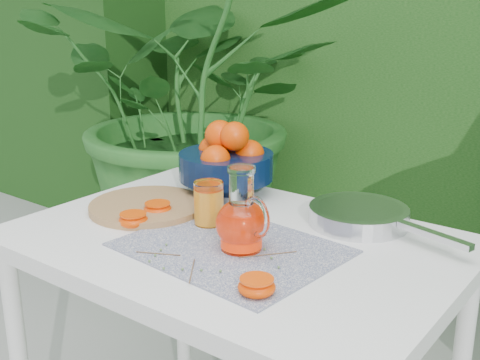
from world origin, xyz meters
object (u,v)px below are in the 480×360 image
Objects in this scene: fruit_bowl at (227,160)px; juice_pitcher at (242,221)px; cutting_board at (147,206)px; white_table at (235,269)px; saute_pan at (360,215)px.

fruit_bowl is 1.67× the size of juice_pitcher.
fruit_bowl is at bearing 72.61° from cutting_board.
juice_pitcher is at bearing -9.98° from cutting_board.
white_table is at bearing 138.49° from juice_pitcher.
cutting_board is 1.61× the size of juice_pitcher.
white_table is at bearing -1.53° from cutting_board.
fruit_bowl is (0.07, 0.24, 0.08)m from cutting_board.
cutting_board is 0.68× the size of saute_pan.
cutting_board is 0.26m from fruit_bowl.
juice_pitcher reaches higher than cutting_board.
juice_pitcher is (0.35, -0.06, 0.06)m from cutting_board.
cutting_board is 0.96× the size of fruit_bowl.
white_table is at bearing -48.78° from fruit_bowl.
saute_pan is (0.48, 0.23, 0.01)m from cutting_board.
saute_pan reaches higher than cutting_board.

